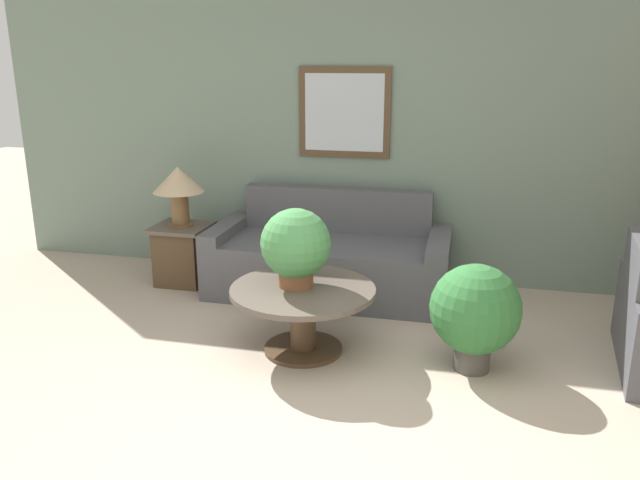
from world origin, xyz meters
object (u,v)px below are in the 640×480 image
at_px(couch_main, 329,260).
at_px(table_lamp, 178,184).
at_px(potted_plant_floor, 475,311).
at_px(potted_plant_on_table, 296,246).
at_px(side_table, 183,254).
at_px(coffee_table, 303,305).

height_order(couch_main, table_lamp, table_lamp).
height_order(couch_main, potted_plant_floor, couch_main).
bearing_deg(potted_plant_on_table, couch_main, 91.01).
bearing_deg(side_table, potted_plant_on_table, -38.05).
bearing_deg(couch_main, table_lamp, -177.16).
height_order(coffee_table, table_lamp, table_lamp).
xyz_separation_m(coffee_table, table_lamp, (-1.46, 1.12, 0.59)).
relative_size(coffee_table, side_table, 1.86).
xyz_separation_m(coffee_table, potted_plant_floor, (1.18, 0.00, 0.07)).
bearing_deg(side_table, table_lamp, -75.96).
height_order(coffee_table, potted_plant_floor, potted_plant_floor).
bearing_deg(side_table, coffee_table, -37.56).
bearing_deg(coffee_table, potted_plant_floor, 0.10).
height_order(coffee_table, side_table, side_table).
height_order(couch_main, side_table, couch_main).
xyz_separation_m(couch_main, table_lamp, (-1.38, -0.07, 0.64)).
bearing_deg(potted_plant_on_table, table_lamp, 141.95).
height_order(side_table, potted_plant_on_table, potted_plant_on_table).
distance_m(table_lamp, potted_plant_floor, 2.92).
bearing_deg(potted_plant_on_table, coffee_table, -22.93).
relative_size(couch_main, coffee_table, 2.04).
bearing_deg(coffee_table, couch_main, 93.62).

